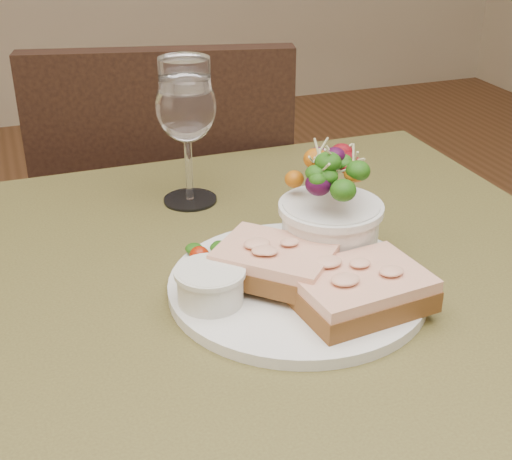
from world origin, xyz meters
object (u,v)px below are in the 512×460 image
object	(u,v)px
ramekin	(210,284)
salad_bowl	(331,205)
chair_far	(175,322)
wine_glass	(186,111)
cafe_table	(262,372)
sandwich_front	(360,289)
sandwich_back	(275,262)
dinner_plate	(297,286)

from	to	relation	value
ramekin	salad_bowl	size ratio (longest dim) A/B	0.51
chair_far	wine_glass	xyz separation A→B (m)	(-0.05, -0.39, 0.58)
cafe_table	wine_glass	xyz separation A→B (m)	(-0.01, 0.25, 0.22)
sandwich_front	wine_glass	world-z (taller)	wine_glass
sandwich_back	salad_bowl	distance (m)	0.09
sandwich_back	wine_glass	distance (m)	0.26
sandwich_front	dinner_plate	bearing A→B (deg)	116.42
salad_bowl	cafe_table	bearing A→B (deg)	-158.92
ramekin	sandwich_back	bearing A→B (deg)	9.16
cafe_table	dinner_plate	xyz separation A→B (m)	(0.04, -0.01, 0.11)
wine_glass	ramekin	bearing A→B (deg)	-100.67
ramekin	chair_far	bearing A→B (deg)	81.03
dinner_plate	sandwich_back	distance (m)	0.04
sandwich_front	sandwich_back	size ratio (longest dim) A/B	0.96
dinner_plate	ramekin	bearing A→B (deg)	-175.81
cafe_table	salad_bowl	world-z (taller)	salad_bowl
ramekin	salad_bowl	distance (m)	0.16
sandwich_back	ramekin	size ratio (longest dim) A/B	2.19
cafe_table	ramekin	size ratio (longest dim) A/B	12.41
cafe_table	salad_bowl	bearing A→B (deg)	21.08
sandwich_front	wine_glass	size ratio (longest dim) A/B	0.78
wine_glass	chair_far	bearing A→B (deg)	82.16
sandwich_front	sandwich_back	bearing A→B (deg)	127.23
cafe_table	dinner_plate	distance (m)	0.11
sandwich_front	salad_bowl	distance (m)	0.11
cafe_table	sandwich_back	bearing A→B (deg)	-8.66
ramekin	dinner_plate	bearing A→B (deg)	4.19
dinner_plate	salad_bowl	bearing A→B (deg)	37.25
chair_far	sandwich_front	xyz separation A→B (m)	(0.03, -0.71, 0.49)
chair_far	sandwich_back	size ratio (longest dim) A/B	6.37
dinner_plate	sandwich_front	distance (m)	0.08
cafe_table	chair_far	world-z (taller)	chair_far
cafe_table	chair_far	bearing A→B (deg)	86.06
chair_far	salad_bowl	distance (m)	0.80
chair_far	ramekin	world-z (taller)	chair_far
sandwich_back	salad_bowl	bearing A→B (deg)	69.40
ramekin	salad_bowl	bearing A→B (deg)	17.94
chair_far	salad_bowl	size ratio (longest dim) A/B	7.09
dinner_plate	sandwich_front	bearing A→B (deg)	-57.11
cafe_table	sandwich_back	xyz separation A→B (m)	(0.01, -0.00, 0.14)
dinner_plate	sandwich_front	size ratio (longest dim) A/B	1.97
wine_glass	sandwich_back	bearing A→B (deg)	-84.74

